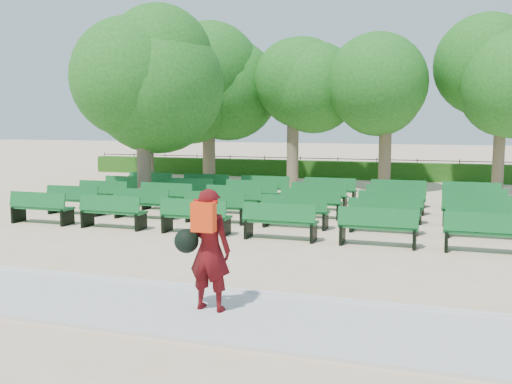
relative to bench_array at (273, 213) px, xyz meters
The scene contains 9 objects.
ground 2.10m from the bench_array, 122.50° to the right, with size 120.00×120.00×0.00m, color #D8B48F.
paving 9.24m from the bench_array, 97.02° to the right, with size 30.00×2.20×0.06m, color beige.
curb 8.10m from the bench_array, 98.02° to the right, with size 30.00×0.12×0.10m, color silver.
hedge 12.28m from the bench_array, 95.28° to the left, with size 26.00×0.70×0.90m, color #235616.
fence 12.68m from the bench_array, 95.11° to the left, with size 26.00×0.10×1.02m, color black, non-canonical shape.
tree_line 8.30m from the bench_array, 97.82° to the left, with size 21.80×6.80×7.04m, color #21681C, non-canonical shape.
bench_array is the anchor object (origin of this frame).
tree_among 6.70m from the bench_array, behind, with size 4.94×4.94×6.77m.
person 9.26m from the bench_array, 80.11° to the right, with size 0.91×0.56×1.89m.
Camera 1 is at (6.03, -15.19, 2.96)m, focal length 40.00 mm.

